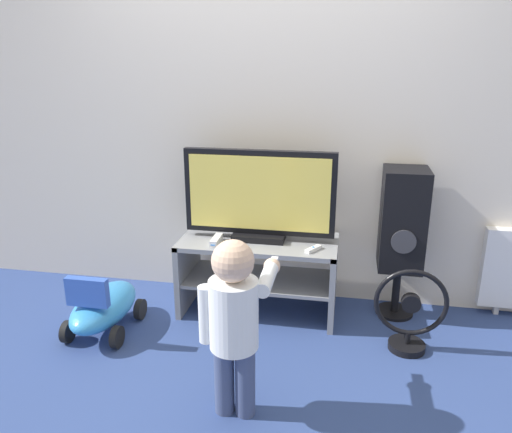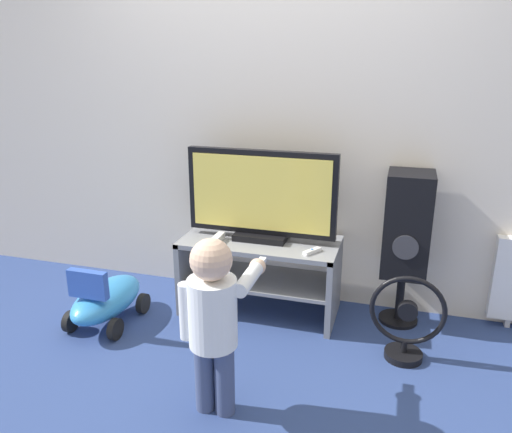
{
  "view_description": "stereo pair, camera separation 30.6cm",
  "coord_description": "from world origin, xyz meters",
  "views": [
    {
      "loc": [
        0.54,
        -2.73,
        1.64
      ],
      "look_at": [
        0.0,
        0.14,
        0.69
      ],
      "focal_mm": 35.0,
      "sensor_mm": 36.0,
      "label": 1
    },
    {
      "loc": [
        0.84,
        -2.65,
        1.64
      ],
      "look_at": [
        0.0,
        0.14,
        0.69
      ],
      "focal_mm": 35.0,
      "sensor_mm": 36.0,
      "label": 2
    }
  ],
  "objects": [
    {
      "name": "ground_plane",
      "position": [
        0.0,
        0.0,
        0.0
      ],
      "size": [
        16.0,
        16.0,
        0.0
      ],
      "primitive_type": "plane",
      "color": "navy"
    },
    {
      "name": "wall_back",
      "position": [
        0.0,
        0.55,
        1.3
      ],
      "size": [
        10.0,
        0.06,
        2.6
      ],
      "color": "silver",
      "rests_on": "ground_plane"
    },
    {
      "name": "tv_stand",
      "position": [
        0.0,
        0.24,
        0.33
      ],
      "size": [
        1.01,
        0.47,
        0.5
      ],
      "color": "gray",
      "rests_on": "ground_plane"
    },
    {
      "name": "television",
      "position": [
        0.0,
        0.26,
        0.79
      ],
      "size": [
        0.96,
        0.2,
        0.58
      ],
      "color": "black",
      "rests_on": "tv_stand"
    },
    {
      "name": "game_console",
      "position": [
        -0.25,
        0.13,
        0.52
      ],
      "size": [
        0.05,
        0.17,
        0.04
      ],
      "color": "white",
      "rests_on": "tv_stand"
    },
    {
      "name": "remote_primary",
      "position": [
        0.36,
        0.12,
        0.51
      ],
      "size": [
        0.1,
        0.13,
        0.03
      ],
      "color": "white",
      "rests_on": "tv_stand"
    },
    {
      "name": "child",
      "position": [
        0.07,
        -0.77,
        0.52
      ],
      "size": [
        0.34,
        0.49,
        0.88
      ],
      "color": "#3F4C72",
      "rests_on": "ground_plane"
    },
    {
      "name": "speaker_tower",
      "position": [
        0.9,
        0.35,
        0.64
      ],
      "size": [
        0.27,
        0.3,
        0.98
      ],
      "color": "black",
      "rests_on": "ground_plane"
    },
    {
      "name": "floor_fan",
      "position": [
        0.94,
        -0.07,
        0.23
      ],
      "size": [
        0.41,
        0.21,
        0.51
      ],
      "color": "black",
      "rests_on": "ground_plane"
    },
    {
      "name": "ride_on_toy",
      "position": [
        -0.89,
        -0.2,
        0.16
      ],
      "size": [
        0.35,
        0.62,
        0.43
      ],
      "color": "#338CD1",
      "rests_on": "ground_plane"
    }
  ]
}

